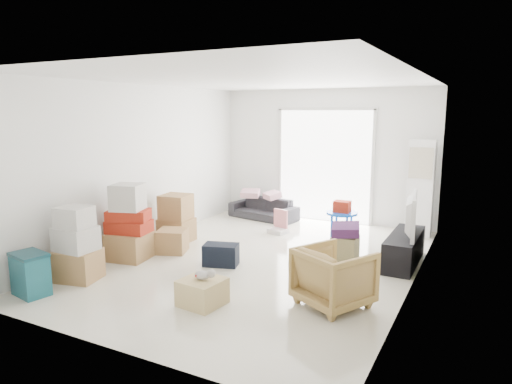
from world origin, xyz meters
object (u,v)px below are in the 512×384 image
object	(u,v)px
ottoman	(345,248)
storage_bins	(30,274)
kids_table	(342,211)
wood_crate	(202,292)
armchair	(334,274)
television	(405,230)
ac_tower	(420,188)
tv_console	(404,249)
sofa	(263,205)

from	to	relation	value
ottoman	storage_bins	bearing A→B (deg)	-134.32
kids_table	wood_crate	size ratio (longest dim) A/B	1.46
storage_bins	wood_crate	xyz separation A→B (m)	(2.05, 0.74, -0.12)
armchair	kids_table	bearing A→B (deg)	-47.00
armchair	television	bearing A→B (deg)	-75.92
storage_bins	ac_tower	bearing A→B (deg)	53.10
television	kids_table	distance (m)	1.55
tv_console	storage_bins	distance (m)	5.14
storage_bins	kids_table	bearing A→B (deg)	58.20
television	kids_table	bearing A→B (deg)	45.71
ac_tower	wood_crate	world-z (taller)	ac_tower
sofa	ottoman	size ratio (longest dim) A/B	4.03
storage_bins	kids_table	size ratio (longest dim) A/B	0.79
ac_tower	armchair	size ratio (longest dim) A/B	2.28
ac_tower	storage_bins	size ratio (longest dim) A/B	3.25
tv_console	wood_crate	bearing A→B (deg)	-125.25
television	tv_console	bearing A→B (deg)	-0.00
ac_tower	armchair	bearing A→B (deg)	-96.49
tv_console	ottoman	distance (m)	0.87
television	wood_crate	xyz separation A→B (m)	(-1.85, -2.62, -0.37)
television	wood_crate	size ratio (longest dim) A/B	2.28
armchair	storage_bins	xyz separation A→B (m)	(-3.43, -1.43, -0.11)
ac_tower	wood_crate	distance (m)	4.80
sofa	armchair	xyz separation A→B (m)	(2.69, -3.55, 0.09)
wood_crate	storage_bins	bearing A→B (deg)	-160.25
ottoman	kids_table	bearing A→B (deg)	109.57
kids_table	wood_crate	xyz separation A→B (m)	(-0.60, -3.54, -0.33)
ottoman	kids_table	xyz separation A→B (m)	(-0.41, 1.15, 0.30)
ac_tower	ottoman	bearing A→B (deg)	-111.58
tv_console	ottoman	world-z (taller)	tv_console
armchair	ottoman	size ratio (longest dim) A/B	2.08
kids_table	television	bearing A→B (deg)	-36.71
tv_console	ac_tower	bearing A→B (deg)	91.61
sofa	kids_table	bearing A→B (deg)	-9.85
armchair	ottoman	xyz separation A→B (m)	(-0.37, 1.71, -0.20)
ac_tower	tv_console	size ratio (longest dim) A/B	1.29
tv_console	ottoman	bearing A→B (deg)	-165.46
wood_crate	ac_tower	bearing A→B (deg)	67.72
storage_bins	kids_table	world-z (taller)	kids_table
sofa	kids_table	size ratio (longest dim) A/B	2.19
storage_bins	ottoman	size ratio (longest dim) A/B	1.46
kids_table	tv_console	bearing A→B (deg)	-36.71
tv_console	ottoman	size ratio (longest dim) A/B	3.66
tv_console	television	distance (m)	0.29
wood_crate	sofa	bearing A→B (deg)	107.16
armchair	storage_bins	distance (m)	3.72
television	armchair	distance (m)	1.99
television	storage_bins	world-z (taller)	television
armchair	ottoman	world-z (taller)	armchair
television	ottoman	distance (m)	0.93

